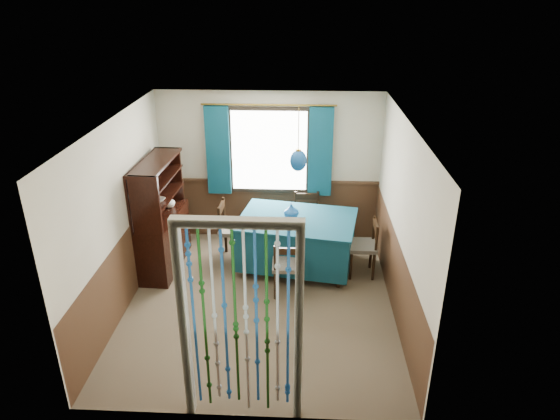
# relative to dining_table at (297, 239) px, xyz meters

# --- Properties ---
(floor) EXTENTS (4.00, 4.00, 0.00)m
(floor) POSITION_rel_dining_table_xyz_m (-0.48, -0.97, -0.47)
(floor) COLOR brown
(floor) RESTS_ON ground
(ceiling) EXTENTS (4.00, 4.00, 0.00)m
(ceiling) POSITION_rel_dining_table_xyz_m (-0.48, -0.97, 2.03)
(ceiling) COLOR silver
(ceiling) RESTS_ON ground
(wall_back) EXTENTS (3.60, 0.00, 3.60)m
(wall_back) POSITION_rel_dining_table_xyz_m (-0.48, 1.03, 0.78)
(wall_back) COLOR beige
(wall_back) RESTS_ON ground
(wall_front) EXTENTS (3.60, 0.00, 3.60)m
(wall_front) POSITION_rel_dining_table_xyz_m (-0.48, -2.97, 0.78)
(wall_front) COLOR beige
(wall_front) RESTS_ON ground
(wall_left) EXTENTS (0.00, 4.00, 4.00)m
(wall_left) POSITION_rel_dining_table_xyz_m (-2.28, -0.97, 0.78)
(wall_left) COLOR beige
(wall_left) RESTS_ON ground
(wall_right) EXTENTS (0.00, 4.00, 4.00)m
(wall_right) POSITION_rel_dining_table_xyz_m (1.32, -0.97, 0.78)
(wall_right) COLOR beige
(wall_right) RESTS_ON ground
(wainscot_back) EXTENTS (3.60, 0.00, 3.60)m
(wainscot_back) POSITION_rel_dining_table_xyz_m (-0.48, 1.02, 0.03)
(wainscot_back) COLOR #462B1A
(wainscot_back) RESTS_ON ground
(wainscot_front) EXTENTS (3.60, 0.00, 3.60)m
(wainscot_front) POSITION_rel_dining_table_xyz_m (-0.48, -2.95, 0.03)
(wainscot_front) COLOR #462B1A
(wainscot_front) RESTS_ON ground
(wainscot_left) EXTENTS (0.00, 4.00, 4.00)m
(wainscot_left) POSITION_rel_dining_table_xyz_m (-2.26, -0.97, 0.03)
(wainscot_left) COLOR #462B1A
(wainscot_left) RESTS_ON ground
(wainscot_right) EXTENTS (0.00, 4.00, 4.00)m
(wainscot_right) POSITION_rel_dining_table_xyz_m (1.31, -0.97, 0.03)
(wainscot_right) COLOR #462B1A
(wainscot_right) RESTS_ON ground
(window) EXTENTS (1.32, 0.12, 1.42)m
(window) POSITION_rel_dining_table_xyz_m (-0.48, 0.98, 1.08)
(window) COLOR black
(window) RESTS_ON wall_back
(doorway) EXTENTS (1.16, 0.12, 2.18)m
(doorway) POSITION_rel_dining_table_xyz_m (-0.48, -2.91, 0.58)
(doorway) COLOR silver
(doorway) RESTS_ON ground
(dining_table) EXTENTS (1.88, 1.45, 0.82)m
(dining_table) POSITION_rel_dining_table_xyz_m (0.00, 0.00, 0.00)
(dining_table) COLOR #0F3D4E
(dining_table) RESTS_ON floor
(chair_near) EXTENTS (0.42, 0.41, 0.84)m
(chair_near) POSITION_rel_dining_table_xyz_m (-0.12, -0.75, -0.03)
(chair_near) COLOR black
(chair_near) RESTS_ON floor
(chair_far) EXTENTS (0.46, 0.44, 0.90)m
(chair_far) POSITION_rel_dining_table_xyz_m (0.15, 0.71, 0.01)
(chair_far) COLOR black
(chair_far) RESTS_ON floor
(chair_left) EXTENTS (0.46, 0.48, 0.96)m
(chair_left) POSITION_rel_dining_table_xyz_m (-1.00, 0.22, 0.04)
(chair_left) COLOR black
(chair_left) RESTS_ON floor
(chair_right) EXTENTS (0.41, 0.43, 0.87)m
(chair_right) POSITION_rel_dining_table_xyz_m (0.99, -0.15, -0.01)
(chair_right) COLOR black
(chair_right) RESTS_ON floor
(sideboard) EXTENTS (0.51, 1.33, 1.71)m
(sideboard) POSITION_rel_dining_table_xyz_m (-2.03, -0.07, 0.12)
(sideboard) COLOR black
(sideboard) RESTS_ON floor
(pendant_lamp) EXTENTS (0.24, 0.24, 0.93)m
(pendant_lamp) POSITION_rel_dining_table_xyz_m (-0.00, -0.00, 1.25)
(pendant_lamp) COLOR olive
(pendant_lamp) RESTS_ON ceiling
(vase_table) EXTENTS (0.25, 0.25, 0.21)m
(vase_table) POSITION_rel_dining_table_xyz_m (-0.09, -0.00, 0.46)
(vase_table) COLOR navy
(vase_table) RESTS_ON dining_table
(bowl_shelf) EXTENTS (0.25, 0.25, 0.05)m
(bowl_shelf) POSITION_rel_dining_table_xyz_m (-1.97, -0.26, 0.72)
(bowl_shelf) COLOR beige
(bowl_shelf) RESTS_ON sideboard
(vase_sideboard) EXTENTS (0.19, 0.19, 0.20)m
(vase_sideboard) POSITION_rel_dining_table_xyz_m (-1.97, 0.25, 0.48)
(vase_sideboard) COLOR beige
(vase_sideboard) RESTS_ON sideboard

